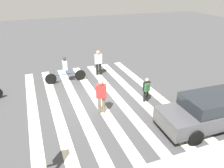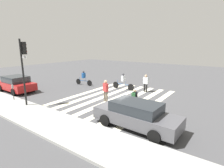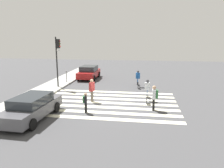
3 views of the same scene
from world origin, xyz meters
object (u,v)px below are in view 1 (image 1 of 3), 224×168
pedestrian_adult_blue_shirt (147,88)px  pedestrian_adult_tall_backpack (101,95)px  car_parked_far_curb (212,110)px  pedestrian_child_with_backpack (98,61)px  cyclist_far_lane (65,69)px

pedestrian_adult_blue_shirt → pedestrian_adult_tall_backpack: (2.46, 0.17, 0.20)m
pedestrian_adult_blue_shirt → pedestrian_adult_tall_backpack: 2.48m
car_parked_far_curb → pedestrian_child_with_backpack: bearing=-66.9°
pedestrian_adult_tall_backpack → cyclist_far_lane: (0.93, -4.08, -0.10)m
cyclist_far_lane → car_parked_far_curb: cyclist_far_lane is taller
pedestrian_child_with_backpack → cyclist_far_lane: size_ratio=0.67×
pedestrian_child_with_backpack → cyclist_far_lane: bearing=11.2°
pedestrian_adult_tall_backpack → car_parked_far_curb: pedestrian_adult_tall_backpack is taller
pedestrian_child_with_backpack → pedestrian_adult_tall_backpack: 4.73m
pedestrian_adult_tall_backpack → cyclist_far_lane: size_ratio=0.69×
pedestrian_adult_tall_backpack → car_parked_far_curb: (-4.05, 2.62, -0.23)m
pedestrian_child_with_backpack → car_parked_far_curb: size_ratio=0.35×
pedestrian_child_with_backpack → pedestrian_adult_tall_backpack: size_ratio=0.97×
pedestrian_adult_blue_shirt → car_parked_far_curb: 3.21m
pedestrian_adult_tall_backpack → car_parked_far_curb: size_ratio=0.36×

